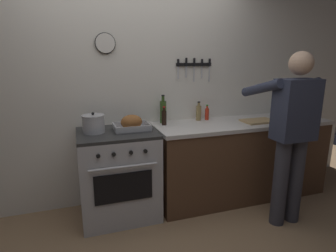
{
  "coord_description": "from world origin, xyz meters",
  "views": [
    {
      "loc": [
        -0.56,
        -1.65,
        1.6
      ],
      "look_at": [
        0.26,
        0.85,
        0.95
      ],
      "focal_mm": 29.58,
      "sensor_mm": 36.0,
      "label": 1
    }
  ],
  "objects_px": {
    "bottle_soy_sauce": "(164,117)",
    "bottle_olive_oil": "(163,111)",
    "cutting_board": "(258,121)",
    "person_cook": "(292,129)",
    "stock_pot": "(94,124)",
    "bottle_hot_sauce": "(207,114)",
    "roasting_pan": "(132,124)",
    "stove": "(119,174)",
    "bottle_vinegar": "(199,113)"
  },
  "relations": [
    {
      "from": "bottle_soy_sauce",
      "to": "bottle_olive_oil",
      "type": "bearing_deg",
      "value": 79.08
    },
    {
      "from": "cutting_board",
      "to": "person_cook",
      "type": "bearing_deg",
      "value": -93.39
    },
    {
      "from": "stock_pot",
      "to": "bottle_hot_sauce",
      "type": "relative_size",
      "value": 1.21
    },
    {
      "from": "bottle_hot_sauce",
      "to": "person_cook",
      "type": "bearing_deg",
      "value": -60.54
    },
    {
      "from": "bottle_soy_sauce",
      "to": "bottle_hot_sauce",
      "type": "distance_m",
      "value": 0.56
    },
    {
      "from": "bottle_soy_sauce",
      "to": "roasting_pan",
      "type": "bearing_deg",
      "value": -163.2
    },
    {
      "from": "bottle_olive_oil",
      "to": "bottle_hot_sauce",
      "type": "bearing_deg",
      "value": -0.47
    },
    {
      "from": "stock_pot",
      "to": "bottle_olive_oil",
      "type": "distance_m",
      "value": 0.78
    },
    {
      "from": "cutting_board",
      "to": "bottle_hot_sauce",
      "type": "bearing_deg",
      "value": 150.47
    },
    {
      "from": "person_cook",
      "to": "roasting_pan",
      "type": "relative_size",
      "value": 4.72
    },
    {
      "from": "stove",
      "to": "stock_pot",
      "type": "height_order",
      "value": "stock_pot"
    },
    {
      "from": "roasting_pan",
      "to": "bottle_soy_sauce",
      "type": "height_order",
      "value": "bottle_soy_sauce"
    },
    {
      "from": "person_cook",
      "to": "bottle_vinegar",
      "type": "xyz_separation_m",
      "value": [
        -0.57,
        0.84,
        0.04
      ]
    },
    {
      "from": "stove",
      "to": "bottle_vinegar",
      "type": "height_order",
      "value": "bottle_vinegar"
    },
    {
      "from": "cutting_board",
      "to": "bottle_vinegar",
      "type": "bearing_deg",
      "value": 154.4
    },
    {
      "from": "cutting_board",
      "to": "bottle_soy_sauce",
      "type": "height_order",
      "value": "bottle_soy_sauce"
    },
    {
      "from": "roasting_pan",
      "to": "bottle_hot_sauce",
      "type": "relative_size",
      "value": 2.0
    },
    {
      "from": "cutting_board",
      "to": "bottle_olive_oil",
      "type": "bearing_deg",
      "value": 164.38
    },
    {
      "from": "stove",
      "to": "bottle_hot_sauce",
      "type": "relative_size",
      "value": 5.11
    },
    {
      "from": "stove",
      "to": "bottle_hot_sauce",
      "type": "bearing_deg",
      "value": 10.82
    },
    {
      "from": "roasting_pan",
      "to": "bottle_vinegar",
      "type": "bearing_deg",
      "value": 14.22
    },
    {
      "from": "stove",
      "to": "bottle_soy_sauce",
      "type": "height_order",
      "value": "bottle_soy_sauce"
    },
    {
      "from": "bottle_vinegar",
      "to": "bottle_hot_sauce",
      "type": "relative_size",
      "value": 1.24
    },
    {
      "from": "stove",
      "to": "bottle_olive_oil",
      "type": "bearing_deg",
      "value": 21.15
    },
    {
      "from": "roasting_pan",
      "to": "bottle_hot_sauce",
      "type": "height_order",
      "value": "bottle_hot_sauce"
    },
    {
      "from": "cutting_board",
      "to": "bottle_hot_sauce",
      "type": "height_order",
      "value": "bottle_hot_sauce"
    },
    {
      "from": "stove",
      "to": "stock_pot",
      "type": "xyz_separation_m",
      "value": [
        -0.21,
        0.03,
        0.54
      ]
    },
    {
      "from": "roasting_pan",
      "to": "cutting_board",
      "type": "xyz_separation_m",
      "value": [
        1.43,
        -0.08,
        -0.06
      ]
    },
    {
      "from": "bottle_olive_oil",
      "to": "stove",
      "type": "bearing_deg",
      "value": -158.85
    },
    {
      "from": "stove",
      "to": "cutting_board",
      "type": "relative_size",
      "value": 2.5
    },
    {
      "from": "person_cook",
      "to": "cutting_board",
      "type": "relative_size",
      "value": 4.61
    },
    {
      "from": "stove",
      "to": "bottle_olive_oil",
      "type": "xyz_separation_m",
      "value": [
        0.54,
        0.21,
        0.58
      ]
    },
    {
      "from": "stock_pot",
      "to": "bottle_soy_sauce",
      "type": "distance_m",
      "value": 0.74
    },
    {
      "from": "bottle_soy_sauce",
      "to": "bottle_olive_oil",
      "type": "height_order",
      "value": "bottle_olive_oil"
    },
    {
      "from": "bottle_vinegar",
      "to": "bottle_olive_oil",
      "type": "bearing_deg",
      "value": -179.84
    },
    {
      "from": "bottle_soy_sauce",
      "to": "bottle_hot_sauce",
      "type": "xyz_separation_m",
      "value": [
        0.55,
        0.09,
        -0.01
      ]
    },
    {
      "from": "bottle_olive_oil",
      "to": "person_cook",
      "type": "bearing_deg",
      "value": -39.89
    },
    {
      "from": "person_cook",
      "to": "roasting_pan",
      "type": "xyz_separation_m",
      "value": [
        -1.39,
        0.63,
        0.01
      ]
    },
    {
      "from": "roasting_pan",
      "to": "bottle_vinegar",
      "type": "xyz_separation_m",
      "value": [
        0.82,
        0.21,
        0.02
      ]
    },
    {
      "from": "roasting_pan",
      "to": "bottle_olive_oil",
      "type": "distance_m",
      "value": 0.45
    },
    {
      "from": "stock_pot",
      "to": "bottle_hot_sauce",
      "type": "bearing_deg",
      "value": 7.81
    },
    {
      "from": "person_cook",
      "to": "cutting_board",
      "type": "height_order",
      "value": "person_cook"
    },
    {
      "from": "bottle_vinegar",
      "to": "bottle_hot_sauce",
      "type": "xyz_separation_m",
      "value": [
        0.1,
        -0.01,
        -0.02
      ]
    },
    {
      "from": "person_cook",
      "to": "bottle_hot_sauce",
      "type": "relative_size",
      "value": 9.42
    },
    {
      "from": "cutting_board",
      "to": "bottle_hot_sauce",
      "type": "relative_size",
      "value": 2.04
    },
    {
      "from": "person_cook",
      "to": "stock_pot",
      "type": "distance_m",
      "value": 1.88
    },
    {
      "from": "stove",
      "to": "bottle_hot_sauce",
      "type": "height_order",
      "value": "bottle_hot_sauce"
    },
    {
      "from": "bottle_olive_oil",
      "to": "stock_pot",
      "type": "bearing_deg",
      "value": -166.53
    },
    {
      "from": "roasting_pan",
      "to": "bottle_soy_sauce",
      "type": "relative_size",
      "value": 1.75
    },
    {
      "from": "bottle_hot_sauce",
      "to": "roasting_pan",
      "type": "bearing_deg",
      "value": -167.64
    }
  ]
}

